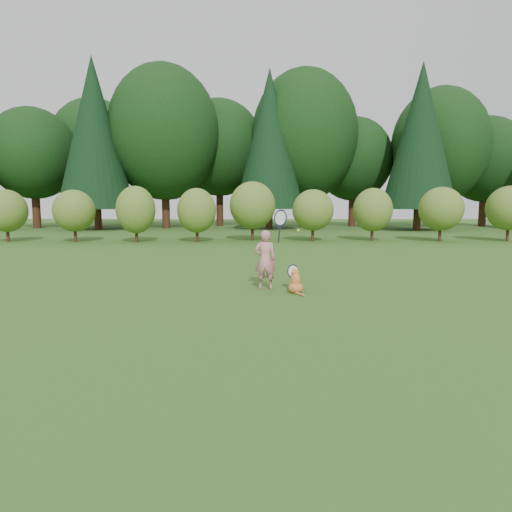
# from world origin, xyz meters

# --- Properties ---
(ground) EXTENTS (100.00, 100.00, 0.00)m
(ground) POSITION_xyz_m (0.00, 0.00, 0.00)
(ground) COLOR #215818
(ground) RESTS_ON ground
(shrub_row) EXTENTS (28.00, 3.00, 2.80)m
(shrub_row) POSITION_xyz_m (0.00, 13.00, 1.40)
(shrub_row) COLOR #4B6C21
(shrub_row) RESTS_ON ground
(woodland_backdrop) EXTENTS (48.00, 10.00, 15.00)m
(woodland_backdrop) POSITION_xyz_m (0.00, 23.00, 7.50)
(woodland_backdrop) COLOR black
(woodland_backdrop) RESTS_ON ground
(child) EXTENTS (0.69, 0.43, 1.82)m
(child) POSITION_xyz_m (0.39, 0.91, 0.64)
(child) COLOR #D17D85
(child) RESTS_ON ground
(cat) EXTENTS (0.34, 0.66, 0.68)m
(cat) POSITION_xyz_m (0.99, 0.55, 0.26)
(cat) COLOR orange
(cat) RESTS_ON ground
(tennis_ball) EXTENTS (0.07, 0.07, 0.07)m
(tennis_ball) POSITION_xyz_m (1.14, 1.99, 1.15)
(tennis_ball) COLOR yellow
(tennis_ball) RESTS_ON ground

